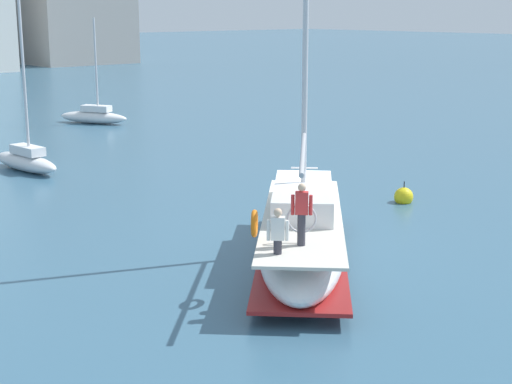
# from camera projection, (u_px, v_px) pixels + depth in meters

# --- Properties ---
(ground_plane) EXTENTS (400.00, 400.00, 0.00)m
(ground_plane) POSITION_uv_depth(u_px,v_px,m) (302.00, 237.00, 24.88)
(ground_plane) COLOR #38607A
(main_sailboat) EXTENTS (8.52, 8.45, 11.68)m
(main_sailboat) POSITION_uv_depth(u_px,v_px,m) (302.00, 234.00, 22.07)
(main_sailboat) COLOR white
(main_sailboat) RESTS_ON ground
(moored_sloop_far) EXTENTS (1.54, 4.91, 8.26)m
(moored_sloop_far) POSITION_uv_depth(u_px,v_px,m) (26.00, 159.00, 35.04)
(moored_sloop_far) COLOR silver
(moored_sloop_far) RESTS_ON ground
(moored_catamaran) EXTENTS (3.30, 4.77, 6.68)m
(moored_catamaran) POSITION_uv_depth(u_px,v_px,m) (94.00, 115.00, 49.72)
(moored_catamaran) COLOR white
(moored_catamaran) RESTS_ON ground
(mooring_buoy) EXTENTS (0.73, 0.73, 0.96)m
(mooring_buoy) POSITION_uv_depth(u_px,v_px,m) (404.00, 197.00, 29.36)
(mooring_buoy) COLOR yellow
(mooring_buoy) RESTS_ON ground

